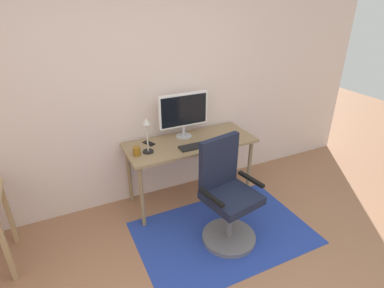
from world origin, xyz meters
name	(u,v)px	position (x,y,z in m)	size (l,w,h in m)	color
wall_back	(141,89)	(0.00, 2.20, 1.30)	(6.00, 0.10, 2.60)	beige
area_rug	(223,233)	(0.45, 1.13, 0.00)	(1.74, 1.16, 0.01)	#243C99
desk	(190,148)	(0.41, 1.84, 0.67)	(1.43, 0.59, 0.75)	#927653
monitor	(184,112)	(0.40, 1.99, 1.05)	(0.57, 0.18, 0.51)	#B2B2B7
keyboard	(199,146)	(0.44, 1.69, 0.76)	(0.43, 0.13, 0.02)	black
computer_mouse	(223,138)	(0.77, 1.74, 0.77)	(0.06, 0.10, 0.03)	white
coffee_cup	(137,151)	(-0.22, 1.78, 0.80)	(0.07, 0.07, 0.09)	#8A5917
cell_phone	(149,143)	(-0.02, 1.98, 0.75)	(0.07, 0.14, 0.01)	black
desk_lamp	(147,132)	(-0.09, 1.80, 0.98)	(0.11, 0.11, 0.37)	black
office_chair	(227,201)	(0.44, 1.09, 0.44)	(0.58, 0.53, 1.05)	slate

